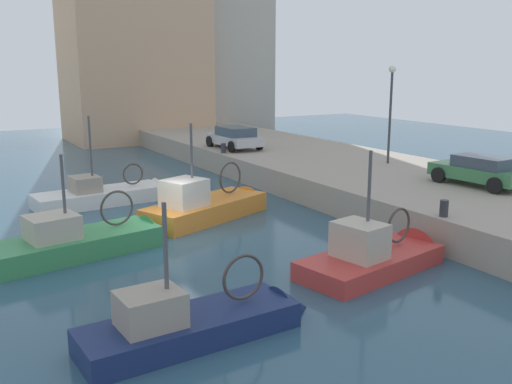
% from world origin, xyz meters
% --- Properties ---
extents(water_surface, '(80.00, 80.00, 0.00)m').
position_xyz_m(water_surface, '(0.00, 0.00, 0.00)').
color(water_surface, '#2D5166').
rests_on(water_surface, ground).
extents(quay_wall, '(9.00, 56.00, 1.20)m').
position_xyz_m(quay_wall, '(11.50, 0.00, 0.60)').
color(quay_wall, '#9E9384').
rests_on(quay_wall, ground).
extents(fishing_boat_navy, '(5.83, 1.89, 3.96)m').
position_xyz_m(fishing_boat_navy, '(-1.97, -7.62, 0.12)').
color(fishing_boat_navy, navy).
rests_on(fishing_boat_navy, ground).
extents(fishing_boat_orange, '(6.48, 4.09, 4.77)m').
position_xyz_m(fishing_boat_orange, '(2.63, 1.76, 0.16)').
color(fishing_boat_orange, orange).
rests_on(fishing_boat_orange, ground).
extents(fishing_boat_red, '(5.77, 2.92, 4.56)m').
position_xyz_m(fishing_boat_red, '(4.53, -6.18, 0.14)').
color(fishing_boat_red, '#BC3833').
rests_on(fishing_boat_red, ground).
extents(fishing_boat_white, '(6.59, 2.44, 4.77)m').
position_xyz_m(fishing_boat_white, '(-0.21, 6.31, 0.09)').
color(fishing_boat_white, white).
rests_on(fishing_boat_white, ground).
extents(fishing_boat_green, '(6.41, 2.94, 4.21)m').
position_xyz_m(fishing_boat_green, '(-2.81, -0.32, 0.12)').
color(fishing_boat_green, '#388951').
rests_on(fishing_boat_green, ground).
extents(parked_car_silver, '(2.11, 4.14, 1.29)m').
position_xyz_m(parked_car_silver, '(8.75, 11.32, 1.87)').
color(parked_car_silver, '#B7B7BC').
rests_on(parked_car_silver, quay_wall).
extents(parked_car_green, '(2.09, 3.99, 1.24)m').
position_xyz_m(parked_car_green, '(12.41, -3.24, 1.85)').
color(parked_car_green, '#387547').
rests_on(parked_car_green, quay_wall).
extents(mooring_bollard_south, '(0.28, 0.28, 0.55)m').
position_xyz_m(mooring_bollard_south, '(7.35, -6.00, 1.48)').
color(mooring_bollard_south, '#2D2D33').
rests_on(mooring_bollard_south, quay_wall).
extents(mooring_bollard_mid, '(0.28, 0.28, 0.55)m').
position_xyz_m(mooring_bollard_mid, '(7.35, 10.00, 1.48)').
color(mooring_bollard_mid, '#2D2D33').
rests_on(mooring_bollard_mid, quay_wall).
extents(quay_streetlamp, '(0.36, 0.36, 4.83)m').
position_xyz_m(quay_streetlamp, '(13.00, 2.80, 4.45)').
color(quay_streetlamp, '#38383D').
rests_on(quay_streetlamp, quay_wall).
extents(waterfront_building_west_mid, '(7.89, 6.36, 20.47)m').
position_xyz_m(waterfront_building_west_mid, '(16.59, 28.69, 10.26)').
color(waterfront_building_west_mid, '#B2A899').
rests_on(waterfront_building_west_mid, ground).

